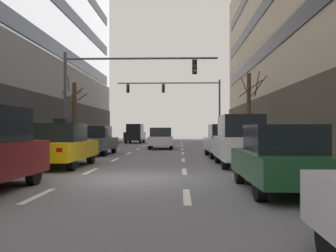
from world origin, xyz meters
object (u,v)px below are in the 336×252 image
at_px(car_parked_1, 281,159).
at_px(car_parked_3, 226,141).
at_px(traffic_signal_0, 113,81).
at_px(car_driving_1, 135,134).
at_px(car_driving_0, 161,138).
at_px(pedestrian_0, 270,139).
at_px(car_driving_2, 95,141).
at_px(street_tree_0, 249,109).
at_px(car_parked_2, 240,141).
at_px(street_tree_2, 74,113).
at_px(taxi_driving_4, 61,145).
at_px(traffic_signal_1, 183,96).

xyz_separation_m(car_parked_1, car_parked_3, (0.00, 11.20, 0.07)).
bearing_deg(traffic_signal_0, car_driving_1, 92.71).
distance_m(car_driving_0, pedestrian_0, 11.93).
xyz_separation_m(car_driving_2, street_tree_0, (9.71, 4.33, 2.05)).
height_order(car_parked_3, traffic_signal_0, traffic_signal_0).
distance_m(car_parked_2, street_tree_2, 16.02).
xyz_separation_m(taxi_driving_4, car_parked_3, (7.09, 5.51, 0.01)).
height_order(car_parked_3, street_tree_2, street_tree_2).
xyz_separation_m(taxi_driving_4, car_parked_2, (7.09, 0.56, 0.17)).
xyz_separation_m(car_driving_2, traffic_signal_1, (5.20, 15.52, 3.92)).
xyz_separation_m(car_driving_2, traffic_signal_0, (0.98, 0.42, 3.51)).
xyz_separation_m(car_parked_3, traffic_signal_1, (-2.16, 17.30, 3.88)).
height_order(car_driving_2, traffic_signal_0, traffic_signal_0).
bearing_deg(car_parked_2, taxi_driving_4, -175.50).
bearing_deg(car_parked_2, pedestrian_0, 57.30).
bearing_deg(taxi_driving_4, car_parked_2, 4.50).
height_order(car_driving_1, pedestrian_0, car_driving_1).
relative_size(car_parked_2, car_parked_3, 0.90).
bearing_deg(car_parked_3, traffic_signal_1, 97.13).
xyz_separation_m(car_driving_0, traffic_signal_1, (1.70, 8.93, 3.95)).
xyz_separation_m(car_driving_1, car_parked_1, (7.24, -31.43, -0.23)).
bearing_deg(car_parked_1, car_driving_0, 101.18).
height_order(car_driving_2, street_tree_0, street_tree_0).
relative_size(car_driving_2, street_tree_0, 0.85).
bearing_deg(traffic_signal_1, car_parked_2, -84.45).
bearing_deg(street_tree_0, car_driving_1, 124.14).
height_order(car_driving_0, pedestrian_0, pedestrian_0).
xyz_separation_m(car_driving_0, traffic_signal_0, (-2.52, -6.18, 3.55)).
xyz_separation_m(car_parked_2, car_parked_3, (0.00, 4.96, -0.16)).
distance_m(traffic_signal_1, pedestrian_0, 20.16).
bearing_deg(car_driving_2, traffic_signal_1, 71.47).
xyz_separation_m(taxi_driving_4, traffic_signal_1, (4.93, 22.81, 3.89)).
relative_size(car_driving_0, car_parked_3, 0.91).
relative_size(car_driving_0, street_tree_0, 0.82).
bearing_deg(street_tree_2, traffic_signal_0, -53.54).
relative_size(car_driving_2, car_parked_2, 1.05).
bearing_deg(traffic_signal_0, pedestrian_0, -27.68).
relative_size(car_parked_2, street_tree_0, 0.81).
height_order(car_driving_0, car_parked_3, car_parked_3).
height_order(car_driving_2, car_parked_3, car_parked_3).
height_order(car_driving_1, car_driving_2, car_driving_1).
relative_size(car_parked_1, car_parked_3, 0.91).
relative_size(car_driving_2, pedestrian_0, 2.87).
bearing_deg(pedestrian_0, taxi_driving_4, -159.10).
bearing_deg(street_tree_0, car_parked_2, -101.95).
distance_m(car_driving_0, taxi_driving_4, 14.26).
bearing_deg(car_parked_3, car_driving_0, 114.80).
bearing_deg(street_tree_2, car_parked_1, -61.23).
bearing_deg(traffic_signal_0, taxi_driving_4, -95.25).
bearing_deg(pedestrian_0, car_parked_3, 130.88).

